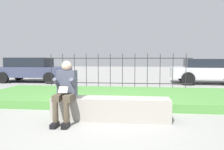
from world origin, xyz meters
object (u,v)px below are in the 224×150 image
Objects in this scene: car_parked_right at (209,70)px; car_parked_left at (32,69)px; stone_bench at (111,110)px; person_seated_reader at (66,89)px.

car_parked_left is at bearing -175.56° from car_parked_right.
car_parked_left reaches higher than car_parked_right.
car_parked_left is at bearing 126.76° from stone_bench.
stone_bench is 1.98× the size of person_seated_reader.
car_parked_left is at bearing 120.74° from person_seated_reader.
person_seated_reader is at bearing -162.02° from stone_bench.
person_seated_reader is 8.62m from car_parked_left.
stone_bench is at bearing -117.08° from car_parked_right.
person_seated_reader reaches higher than stone_bench.
car_parked_left is (-9.65, -0.06, 0.01)m from car_parked_right.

